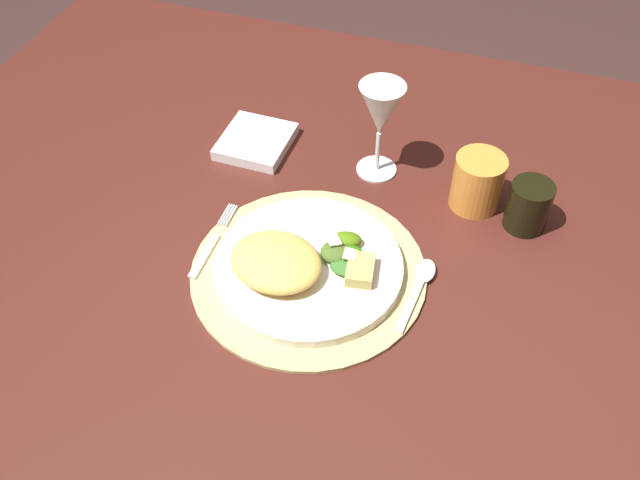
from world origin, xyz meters
name	(u,v)px	position (x,y,z in m)	size (l,w,h in m)	color
ground_plane	(327,450)	(0.00, 0.00, 0.00)	(6.00, 6.00, 0.00)	#362220
dining_table	(330,272)	(0.00, 0.00, 0.64)	(1.49, 1.08, 0.75)	#461D17
placemat	(309,272)	(0.00, -0.11, 0.75)	(0.34, 0.34, 0.01)	tan
dinner_plate	(309,267)	(0.00, -0.11, 0.76)	(0.27, 0.27, 0.02)	silver
pasta_serving	(276,262)	(-0.04, -0.13, 0.79)	(0.13, 0.11, 0.04)	#E0BC57
salad_greens	(342,251)	(0.04, -0.08, 0.78)	(0.08, 0.09, 0.03)	#4B7310
bread_piece	(360,270)	(0.08, -0.10, 0.78)	(0.05, 0.04, 0.02)	tan
fork	(211,244)	(-0.15, -0.10, 0.76)	(0.01, 0.15, 0.00)	silver
spoon	(421,282)	(0.16, -0.08, 0.76)	(0.03, 0.14, 0.01)	silver
napkin	(256,141)	(-0.18, 0.14, 0.76)	(0.11, 0.12, 0.02)	white
wine_glass	(381,113)	(0.04, 0.14, 0.87)	(0.07, 0.07, 0.17)	silver
amber_tumbler	(477,182)	(0.20, 0.11, 0.79)	(0.08, 0.08, 0.09)	orange
dark_tumbler	(528,206)	(0.28, 0.09, 0.79)	(0.06, 0.06, 0.08)	black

